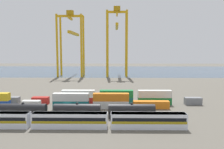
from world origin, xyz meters
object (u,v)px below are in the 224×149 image
freight_tank_row (77,111)px  gantry_crane_central (117,35)px  passenger_train (70,120)px  shipping_container_2 (31,104)px  shipping_container_15 (155,101)px  shipping_container_11 (78,101)px  shipping_container_3 (71,104)px  shipping_container_7 (151,105)px  gantry_crane_west (71,37)px

freight_tank_row → gantry_crane_central: gantry_crane_central is taller
passenger_train → shipping_container_2: (-17.12, 19.74, -0.84)m
shipping_container_15 → freight_tank_row: bearing=-146.6°
passenger_train → freight_tank_row: size_ratio=1.30×
gantry_crane_central → shipping_container_2: bearing=-106.8°
shipping_container_11 → shipping_container_15: same height
shipping_container_11 → gantry_crane_central: gantry_crane_central is taller
freight_tank_row → shipping_container_11: 17.01m
shipping_container_3 → shipping_container_7: 27.22m
shipping_container_2 → shipping_container_3: bearing=0.0°
shipping_container_11 → gantry_crane_central: bearing=81.1°
shipping_container_11 → gantry_crane_central: (14.55, 92.51, 29.62)m
shipping_container_3 → shipping_container_15: bearing=11.5°
shipping_container_2 → shipping_container_3: size_ratio=0.50×
gantry_crane_west → freight_tank_row: bearing=-78.6°
freight_tank_row → shipping_container_15: (25.50, 16.83, -0.82)m
passenger_train → shipping_container_15: 36.48m
shipping_container_2 → shipping_container_15: 43.42m
shipping_container_2 → shipping_container_11: same height
shipping_container_3 → freight_tank_row: bearing=-70.3°
passenger_train → gantry_crane_central: bearing=83.9°
shipping_container_2 → gantry_crane_central: 107.03m
freight_tank_row → shipping_container_15: 30.56m
gantry_crane_central → freight_tank_row: bearing=-96.4°
gantry_crane_west → passenger_train: bearing=-79.6°
shipping_container_11 → shipping_container_15: 27.86m
shipping_container_2 → gantry_crane_west: gantry_crane_west is taller
shipping_container_3 → shipping_container_15: size_ratio=1.00×
shipping_container_15 → gantry_crane_central: size_ratio=0.24×
shipping_container_7 → gantry_crane_central: size_ratio=0.24×
passenger_train → gantry_crane_west: 123.60m
shipping_container_15 → shipping_container_11: bearing=180.0°
passenger_train → shipping_container_3: passenger_train is taller
passenger_train → freight_tank_row: bearing=87.5°
shipping_container_11 → shipping_container_15: (27.86, 0.00, 0.00)m
shipping_container_7 → passenger_train: bearing=-140.2°
passenger_train → shipping_container_3: size_ratio=4.89×
shipping_container_3 → gantry_crane_central: size_ratio=0.24×
gantry_crane_west → shipping_container_2: bearing=-87.3°
shipping_container_15 → gantry_crane_central: bearing=98.2°
passenger_train → shipping_container_15: size_ratio=4.89×
freight_tank_row → shipping_container_2: bearing=148.2°
passenger_train → shipping_container_2: 26.15m
shipping_container_11 → gantry_crane_central: 98.22m
shipping_container_15 → gantry_crane_west: size_ratio=0.25×
passenger_train → gantry_crane_west: bearing=100.4°
passenger_train → shipping_container_7: (23.71, 19.74, -0.84)m
shipping_container_7 → gantry_crane_central: gantry_crane_central is taller
gantry_crane_west → gantry_crane_central: bearing=-0.8°
shipping_container_3 → shipping_container_11: (1.54, 5.95, 0.00)m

